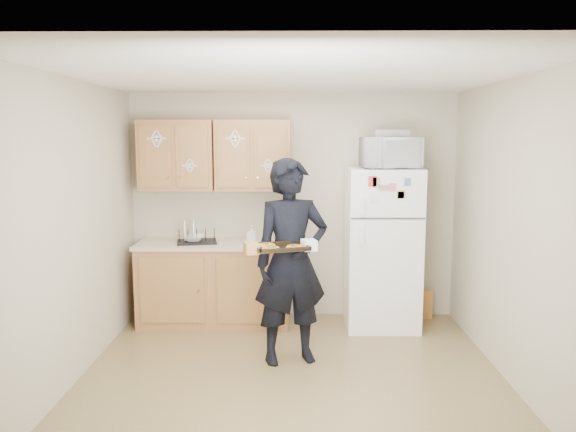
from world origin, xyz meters
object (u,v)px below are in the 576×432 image
(person, at_px, (291,262))
(baking_tray, at_px, (281,248))
(dish_rack, at_px, (197,235))
(microwave, at_px, (391,153))
(refrigerator, at_px, (382,248))

(person, bearing_deg, baking_tray, -123.71)
(person, xyz_separation_m, baking_tray, (-0.09, -0.29, 0.18))
(person, height_order, dish_rack, person)
(dish_rack, bearing_deg, microwave, -1.85)
(baking_tray, height_order, dish_rack, baking_tray)
(refrigerator, height_order, baking_tray, refrigerator)
(refrigerator, distance_m, person, 1.38)
(baking_tray, distance_m, dish_rack, 1.59)
(baking_tray, xyz_separation_m, dish_rack, (-0.93, 1.29, -0.12))
(dish_rack, bearing_deg, person, -44.50)
(refrigerator, distance_m, microwave, 1.01)
(baking_tray, height_order, microwave, microwave)
(person, bearing_deg, microwave, 25.76)
(person, bearing_deg, refrigerator, 28.95)
(baking_tray, bearing_deg, dish_rack, 109.02)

